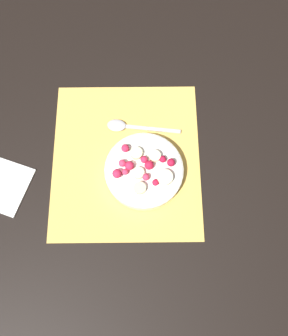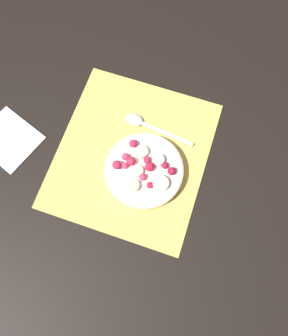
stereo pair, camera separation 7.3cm
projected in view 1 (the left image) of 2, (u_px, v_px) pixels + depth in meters
The scene contains 4 objects.
ground_plane at pixel (126, 159), 0.78m from camera, with size 3.00×3.00×0.00m, color black.
placemat at pixel (126, 159), 0.77m from camera, with size 0.39×0.35×0.01m.
fruit_bowl at pixel (144, 170), 0.74m from camera, with size 0.18×0.18×0.05m.
spoon at pixel (127, 126), 0.79m from camera, with size 0.04×0.18×0.01m.
Camera 1 is at (-0.25, -0.04, 0.74)m, focal length 35.00 mm.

